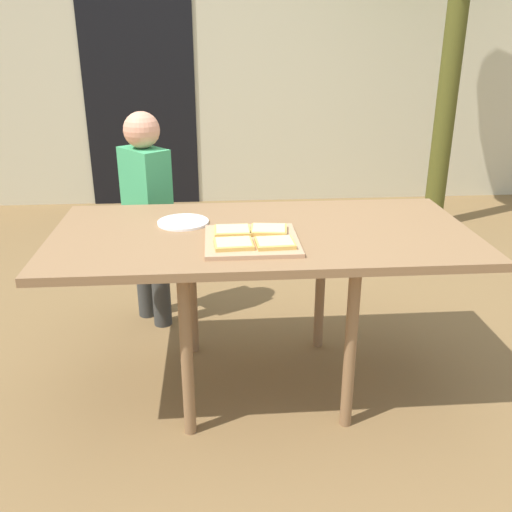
# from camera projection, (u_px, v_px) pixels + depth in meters

# --- Properties ---
(ground_plane) EXTENTS (16.00, 16.00, 0.00)m
(ground_plane) POSITION_uv_depth(u_px,v_px,m) (262.00, 383.00, 2.38)
(ground_plane) COLOR brown
(house_wall_back) EXTENTS (8.00, 0.20, 2.47)m
(house_wall_back) POSITION_uv_depth(u_px,v_px,m) (232.00, 52.00, 4.61)
(house_wall_back) COLOR beige
(house_wall_back) RESTS_ON ground
(house_door) EXTENTS (0.90, 0.02, 2.00)m
(house_door) POSITION_uv_depth(u_px,v_px,m) (139.00, 84.00, 4.55)
(house_door) COLOR black
(house_door) RESTS_ON ground
(dining_table) EXTENTS (1.59, 0.78, 0.68)m
(dining_table) POSITION_uv_depth(u_px,v_px,m) (263.00, 244.00, 2.14)
(dining_table) COLOR olive
(dining_table) RESTS_ON ground
(cutting_board) EXTENTS (0.33, 0.33, 0.01)m
(cutting_board) POSITION_uv_depth(u_px,v_px,m) (252.00, 241.00, 2.00)
(cutting_board) COLOR tan
(cutting_board) RESTS_ON dining_table
(pizza_slice_near_right) EXTENTS (0.14, 0.12, 0.02)m
(pizza_slice_near_right) POSITION_uv_depth(u_px,v_px,m) (275.00, 243.00, 1.94)
(pizza_slice_near_right) COLOR gold
(pizza_slice_near_right) RESTS_ON cutting_board
(pizza_slice_near_left) EXTENTS (0.14, 0.12, 0.02)m
(pizza_slice_near_left) POSITION_uv_depth(u_px,v_px,m) (234.00, 244.00, 1.93)
(pizza_slice_near_left) COLOR gold
(pizza_slice_near_left) RESTS_ON cutting_board
(pizza_slice_far_right) EXTENTS (0.15, 0.13, 0.02)m
(pizza_slice_far_right) POSITION_uv_depth(u_px,v_px,m) (269.00, 230.00, 2.07)
(pizza_slice_far_right) COLOR gold
(pizza_slice_far_right) RESTS_ON cutting_board
(pizza_slice_far_left) EXTENTS (0.13, 0.11, 0.02)m
(pizza_slice_far_left) POSITION_uv_depth(u_px,v_px,m) (232.00, 231.00, 2.06)
(pizza_slice_far_left) COLOR gold
(pizza_slice_far_left) RESTS_ON cutting_board
(plate_white_left) EXTENTS (0.20, 0.20, 0.01)m
(plate_white_left) POSITION_uv_depth(u_px,v_px,m) (183.00, 222.00, 2.21)
(plate_white_left) COLOR white
(plate_white_left) RESTS_ON dining_table
(child_left) EXTENTS (0.26, 0.27, 1.05)m
(child_left) POSITION_uv_depth(u_px,v_px,m) (147.00, 207.00, 2.68)
(child_left) COLOR #383835
(child_left) RESTS_ON ground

